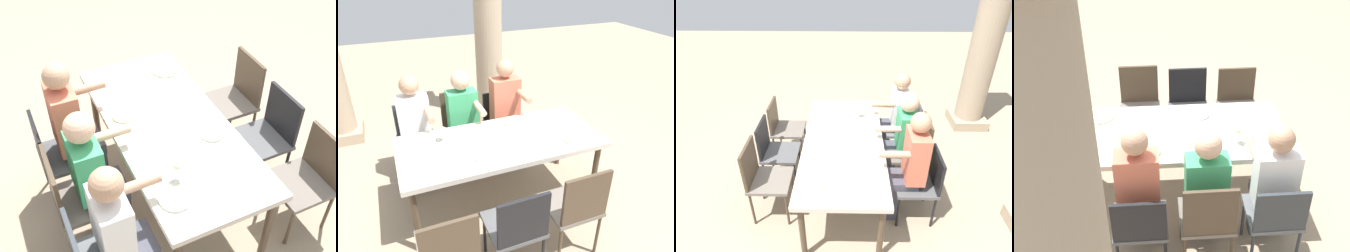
{
  "view_description": "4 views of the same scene",
  "coord_description": "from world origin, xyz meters",
  "views": [
    {
      "loc": [
        -2.28,
        1.08,
        2.99
      ],
      "look_at": [
        -0.07,
        0.04,
        0.83
      ],
      "focal_mm": 45.1,
      "sensor_mm": 36.0,
      "label": 1
    },
    {
      "loc": [
        -0.94,
        -2.5,
        2.4
      ],
      "look_at": [
        0.08,
        0.03,
        0.9
      ],
      "focal_mm": 33.52,
      "sensor_mm": 36.0,
      "label": 2
    },
    {
      "loc": [
        2.73,
        0.06,
        2.67
      ],
      "look_at": [
        -0.12,
        0.0,
        0.9
      ],
      "focal_mm": 31.17,
      "sensor_mm": 36.0,
      "label": 3
    },
    {
      "loc": [
        0.2,
        3.34,
        3.21
      ],
      "look_at": [
        -0.05,
        0.07,
        0.88
      ],
      "focal_mm": 48.1,
      "sensor_mm": 36.0,
      "label": 4
    }
  ],
  "objects": [
    {
      "name": "stone_column_near",
      "position": [
        -1.69,
        2.11,
        1.41
      ],
      "size": [
        0.57,
        0.57,
        2.86
      ],
      "color": "tan",
      "rests_on": "ground"
    },
    {
      "name": "fork_3",
      "position": [
        0.56,
        -0.29,
        0.77
      ],
      "size": [
        0.04,
        0.17,
        0.01
      ],
      "primitive_type": "cube",
      "rotation": [
        0.0,
        0.0,
        0.11
      ],
      "color": "silver",
      "rests_on": "dining_table"
    },
    {
      "name": "spoon_0",
      "position": [
        -0.55,
        0.29,
        0.77
      ],
      "size": [
        0.02,
        0.17,
        0.01
      ],
      "primitive_type": "cube",
      "rotation": [
        0.0,
        0.0,
        0.05
      ],
      "color": "silver",
      "rests_on": "dining_table"
    },
    {
      "name": "diner_woman_green",
      "position": [
        -0.19,
        0.68,
        0.69
      ],
      "size": [
        0.34,
        0.5,
        1.28
      ],
      "color": "#3F3F4C",
      "rests_on": "ground"
    },
    {
      "name": "chair_east_south",
      "position": [
        0.35,
        -0.87,
        0.54
      ],
      "size": [
        0.44,
        0.44,
        0.93
      ],
      "color": "#6A6158",
      "rests_on": "ground"
    },
    {
      "name": "spoon_2",
      "position": [
        0.41,
        0.29,
        0.77
      ],
      "size": [
        0.03,
        0.17,
        0.01
      ],
      "primitive_type": "cube",
      "rotation": [
        0.0,
        0.0,
        -0.09
      ],
      "color": "silver",
      "rests_on": "dining_table"
    },
    {
      "name": "fork_1",
      "position": [
        -0.38,
        -0.25,
        0.77
      ],
      "size": [
        0.02,
        0.17,
        0.01
      ],
      "primitive_type": "cube",
      "rotation": [
        0.0,
        0.0,
        -0.01
      ],
      "color": "silver",
      "rests_on": "dining_table"
    },
    {
      "name": "spoon_1",
      "position": [
        -0.08,
        -0.25,
        0.77
      ],
      "size": [
        0.02,
        0.17,
        0.01
      ],
      "primitive_type": "cube",
      "rotation": [
        0.0,
        0.0,
        0.01
      ],
      "color": "silver",
      "rests_on": "dining_table"
    },
    {
      "name": "chair_west_north",
      "position": [
        -0.74,
        0.87,
        0.52
      ],
      "size": [
        0.44,
        0.44,
        0.88
      ],
      "color": "#5B5E61",
      "rests_on": "ground"
    },
    {
      "name": "fork_0",
      "position": [
        -0.85,
        0.29,
        0.77
      ],
      "size": [
        0.03,
        0.17,
        0.01
      ],
      "primitive_type": "cube",
      "rotation": [
        0.0,
        0.0,
        0.11
      ],
      "color": "silver",
      "rests_on": "dining_table"
    },
    {
      "name": "ground_plane",
      "position": [
        0.0,
        0.0,
        0.0
      ],
      "size": [
        16.0,
        16.0,
        0.0
      ],
      "primitive_type": "plane",
      "color": "gray"
    },
    {
      "name": "dining_table",
      "position": [
        0.0,
        0.0,
        0.7
      ],
      "size": [
        2.01,
        0.9,
        0.77
      ],
      "color": "beige",
      "rests_on": "ground"
    },
    {
      "name": "fork_2",
      "position": [
        0.11,
        0.29,
        0.77
      ],
      "size": [
        0.03,
        0.17,
        0.01
      ],
      "primitive_type": "cube",
      "rotation": [
        0.0,
        0.0,
        0.1
      ],
      "color": "silver",
      "rests_on": "dining_table"
    },
    {
      "name": "plate_0",
      "position": [
        -0.7,
        0.29,
        0.77
      ],
      "size": [
        0.23,
        0.23,
        0.02
      ],
      "color": "white",
      "rests_on": "dining_table"
    },
    {
      "name": "chair_mid_north",
      "position": [
        -0.19,
        0.87,
        0.54
      ],
      "size": [
        0.44,
        0.44,
        0.94
      ],
      "color": "#6A6158",
      "rests_on": "ground"
    },
    {
      "name": "spoon_3",
      "position": [
        0.86,
        -0.29,
        0.77
      ],
      "size": [
        0.03,
        0.17,
        0.01
      ],
      "primitive_type": "cube",
      "rotation": [
        0.0,
        0.0,
        0.07
      ],
      "color": "silver",
      "rests_on": "dining_table"
    },
    {
      "name": "diner_guest_third",
      "position": [
        0.35,
        0.69,
        0.72
      ],
      "size": [
        0.34,
        0.49,
        1.34
      ],
      "color": "#3F3F4C",
      "rests_on": "ground"
    },
    {
      "name": "plate_3",
      "position": [
        0.71,
        -0.29,
        0.77
      ],
      "size": [
        0.25,
        0.25,
        0.02
      ],
      "color": "silver",
      "rests_on": "dining_table"
    },
    {
      "name": "chair_east_north",
      "position": [
        0.35,
        0.87,
        0.5
      ],
      "size": [
        0.44,
        0.44,
        0.85
      ],
      "color": "#4F4F50",
      "rests_on": "ground"
    },
    {
      "name": "chair_west_south",
      "position": [
        -0.74,
        -0.87,
        0.5
      ],
      "size": [
        0.44,
        0.44,
        0.87
      ],
      "color": "#6A6158",
      "rests_on": "ground"
    },
    {
      "name": "chair_mid_south",
      "position": [
        -0.19,
        -0.87,
        0.51
      ],
      "size": [
        0.44,
        0.44,
        0.88
      ],
      "color": "#4F4F50",
      "rests_on": "ground"
    },
    {
      "name": "diner_man_white",
      "position": [
        -0.74,
        0.68,
        0.7
      ],
      "size": [
        0.35,
        0.49,
        1.29
      ],
      "color": "#3F3F4C",
      "rests_on": "ground"
    },
    {
      "name": "plate_2",
      "position": [
        0.26,
        0.29,
        0.77
      ],
      "size": [
        0.2,
        0.2,
        0.02
      ],
      "color": "silver",
      "rests_on": "dining_table"
    },
    {
      "name": "wine_glass_0",
      "position": [
        -0.53,
        0.19,
        0.88
      ],
      "size": [
        0.08,
        0.08,
        0.16
      ],
      "color": "white",
      "rests_on": "dining_table"
    },
    {
      "name": "plate_1",
      "position": [
        -0.23,
        -0.25,
        0.77
      ],
      "size": [
        0.21,
        0.21,
        0.02
      ],
      "color": "white",
      "rests_on": "dining_table"
    }
  ]
}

